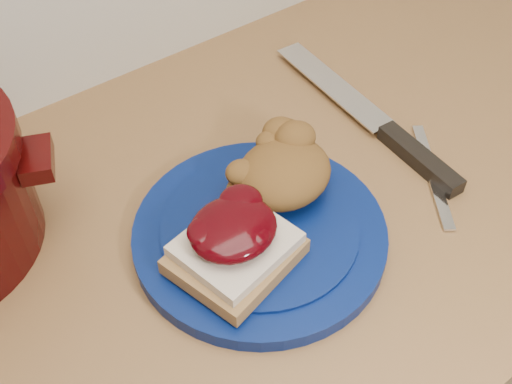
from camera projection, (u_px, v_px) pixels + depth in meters
plate at (260, 234)px, 0.67m from camera, size 0.30×0.30×0.02m
sandwich at (234, 243)px, 0.61m from camera, size 0.13×0.12×0.06m
stuffing_mound at (284, 173)px, 0.68m from camera, size 0.12×0.11×0.05m
chef_knife at (394, 137)px, 0.77m from camera, size 0.05×0.33×0.02m
butter_knife at (432, 174)px, 0.74m from camera, size 0.10×0.14×0.00m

